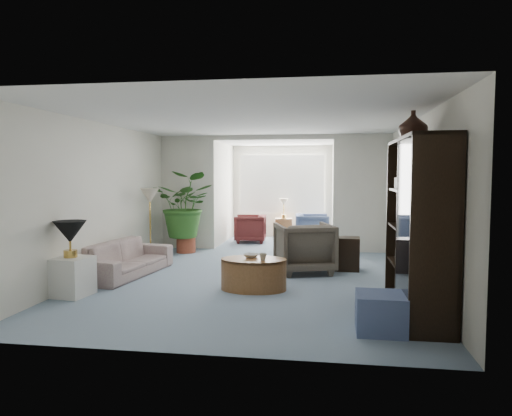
% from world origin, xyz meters
% --- Properties ---
extents(floor, '(6.00, 6.00, 0.00)m').
position_xyz_m(floor, '(0.00, 0.00, 0.00)').
color(floor, '#8299AC').
rests_on(floor, ground).
extents(sunroom_floor, '(2.60, 2.60, 0.00)m').
position_xyz_m(sunroom_floor, '(0.00, 4.10, 0.00)').
color(sunroom_floor, '#8299AC').
rests_on(sunroom_floor, ground).
extents(back_pier_left, '(1.20, 0.12, 2.50)m').
position_xyz_m(back_pier_left, '(-1.90, 3.00, 1.25)').
color(back_pier_left, white).
rests_on(back_pier_left, ground).
extents(back_pier_right, '(1.20, 0.12, 2.50)m').
position_xyz_m(back_pier_right, '(1.90, 3.00, 1.25)').
color(back_pier_right, white).
rests_on(back_pier_right, ground).
extents(back_header, '(2.60, 0.12, 0.10)m').
position_xyz_m(back_header, '(0.00, 3.00, 2.45)').
color(back_header, white).
rests_on(back_header, back_pier_left).
extents(window_pane, '(2.20, 0.02, 1.50)m').
position_xyz_m(window_pane, '(0.00, 5.18, 1.40)').
color(window_pane, white).
extents(window_blinds, '(2.20, 0.02, 1.50)m').
position_xyz_m(window_blinds, '(0.00, 5.15, 1.40)').
color(window_blinds, white).
extents(framed_picture, '(0.04, 0.50, 0.40)m').
position_xyz_m(framed_picture, '(2.46, -0.10, 1.70)').
color(framed_picture, beige).
extents(sofa, '(0.99, 1.99, 0.56)m').
position_xyz_m(sofa, '(-2.09, 0.14, 0.28)').
color(sofa, '#B8AE9B').
rests_on(sofa, ground).
extents(end_table, '(0.54, 0.54, 0.53)m').
position_xyz_m(end_table, '(-2.29, -1.21, 0.27)').
color(end_table, white).
rests_on(end_table, ground).
extents(table_lamp, '(0.44, 0.44, 0.30)m').
position_xyz_m(table_lamp, '(-2.29, -1.21, 0.88)').
color(table_lamp, black).
rests_on(table_lamp, end_table).
extents(floor_lamp, '(0.36, 0.36, 0.28)m').
position_xyz_m(floor_lamp, '(-2.18, 1.45, 1.25)').
color(floor_lamp, beige).
rests_on(floor_lamp, ground).
extents(coffee_table, '(1.14, 1.14, 0.45)m').
position_xyz_m(coffee_table, '(0.13, -0.51, 0.23)').
color(coffee_table, brown).
rests_on(coffee_table, ground).
extents(coffee_bowl, '(0.26, 0.26, 0.05)m').
position_xyz_m(coffee_bowl, '(0.08, -0.41, 0.48)').
color(coffee_bowl, beige).
rests_on(coffee_bowl, coffee_table).
extents(coffee_cup, '(0.13, 0.13, 0.10)m').
position_xyz_m(coffee_cup, '(0.28, -0.61, 0.50)').
color(coffee_cup, '#B9B4A2').
rests_on(coffee_cup, coffee_table).
extents(wingback_chair, '(1.14, 1.15, 0.84)m').
position_xyz_m(wingback_chair, '(0.80, 0.80, 0.42)').
color(wingback_chair, '#5E554A').
rests_on(wingback_chair, ground).
extents(side_table_dark, '(0.49, 0.40, 0.57)m').
position_xyz_m(side_table_dark, '(1.50, 1.10, 0.29)').
color(side_table_dark, black).
rests_on(side_table_dark, ground).
extents(entertainment_cabinet, '(0.50, 1.88, 2.09)m').
position_xyz_m(entertainment_cabinet, '(2.23, -1.39, 1.04)').
color(entertainment_cabinet, black).
rests_on(entertainment_cabinet, ground).
extents(cabinet_urn, '(0.36, 0.36, 0.37)m').
position_xyz_m(cabinet_urn, '(2.23, -0.89, 2.28)').
color(cabinet_urn, black).
rests_on(cabinet_urn, entertainment_cabinet).
extents(ottoman, '(0.52, 0.52, 0.41)m').
position_xyz_m(ottoman, '(1.74, -2.10, 0.20)').
color(ottoman, slate).
rests_on(ottoman, ground).
extents(plant_pot, '(0.40, 0.40, 0.32)m').
position_xyz_m(plant_pot, '(-1.78, 2.45, 0.16)').
color(plant_pot, brown).
rests_on(plant_pot, ground).
extents(house_plant, '(1.26, 1.09, 1.40)m').
position_xyz_m(house_plant, '(-1.78, 2.45, 1.02)').
color(house_plant, '#2D6121').
rests_on(house_plant, plant_pot).
extents(sunroom_chair_blue, '(0.84, 0.82, 0.71)m').
position_xyz_m(sunroom_chair_blue, '(0.83, 4.11, 0.36)').
color(sunroom_chair_blue, slate).
rests_on(sunroom_chair_blue, ground).
extents(sunroom_chair_maroon, '(0.79, 0.77, 0.67)m').
position_xyz_m(sunroom_chair_maroon, '(-0.67, 4.11, 0.34)').
color(sunroom_chair_maroon, '#541C1E').
rests_on(sunroom_chair_maroon, ground).
extents(sunroom_table, '(0.45, 0.36, 0.52)m').
position_xyz_m(sunroom_table, '(0.08, 4.86, 0.26)').
color(sunroom_table, brown).
rests_on(sunroom_table, ground).
extents(shelf_clutter, '(0.30, 1.21, 1.06)m').
position_xyz_m(shelf_clutter, '(2.18, -1.45, 1.09)').
color(shelf_clutter, '#4C4946').
rests_on(shelf_clutter, entertainment_cabinet).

